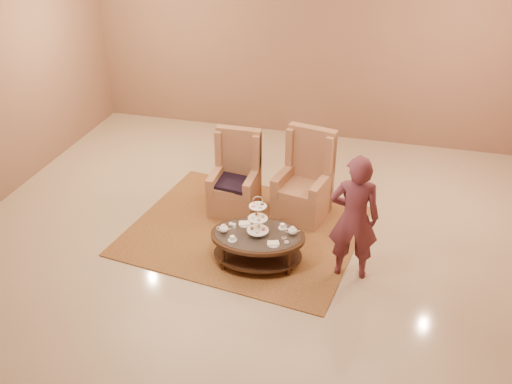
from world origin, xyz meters
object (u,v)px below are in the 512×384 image
(tea_table, at_px, (258,239))
(armchair_left, at_px, (236,184))
(armchair_right, at_px, (305,187))
(person, at_px, (354,218))

(tea_table, height_order, armchair_left, armchair_left)
(tea_table, height_order, armchair_right, armchair_right)
(person, bearing_deg, armchair_right, -63.91)
(tea_table, bearing_deg, person, -3.44)
(person, bearing_deg, tea_table, -2.61)
(tea_table, xyz_separation_m, person, (1.15, 0.08, 0.46))
(armchair_left, xyz_separation_m, person, (1.79, -1.14, 0.41))
(armchair_left, bearing_deg, armchair_right, 6.56)
(armchair_left, distance_m, armchair_right, 1.00)
(armchair_right, xyz_separation_m, person, (0.81, -1.26, 0.39))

